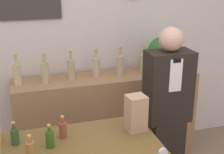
{
  "coord_description": "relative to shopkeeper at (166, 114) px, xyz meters",
  "views": [
    {
      "loc": [
        -0.65,
        -1.32,
        2.1
      ],
      "look_at": [
        0.08,
        1.09,
        1.21
      ],
      "focal_mm": 50.0,
      "sensor_mm": 36.0,
      "label": 1
    }
  ],
  "objects": [
    {
      "name": "potted_plant",
      "position": [
        0.25,
        0.67,
        0.4
      ],
      "size": [
        0.32,
        0.32,
        0.38
      ],
      "color": "#B27047",
      "rests_on": "back_shelf"
    },
    {
      "name": "shelf_bottle_3",
      "position": [
        -0.5,
        0.67,
        0.31
      ],
      "size": [
        0.08,
        0.08,
        0.31
      ],
      "color": "tan",
      "rests_on": "back_shelf"
    },
    {
      "name": "shelf_bottle_0",
      "position": [
        -1.3,
        0.66,
        0.31
      ],
      "size": [
        0.08,
        0.08,
        0.31
      ],
      "color": "tan",
      "rests_on": "back_shelf"
    },
    {
      "name": "shelf_bottle_5",
      "position": [
        0.03,
        0.66,
        0.31
      ],
      "size": [
        0.08,
        0.08,
        0.31
      ],
      "color": "tan",
      "rests_on": "back_shelf"
    },
    {
      "name": "back_shelf",
      "position": [
        -0.39,
        0.66,
        -0.31
      ],
      "size": [
        1.99,
        0.45,
        1.0
      ],
      "color": "#9E754C",
      "rests_on": "ground_plane"
    },
    {
      "name": "counter_bottle_3",
      "position": [
        -1.25,
        -0.62,
        0.21
      ],
      "size": [
        0.06,
        0.06,
        0.17
      ],
      "color": "olive",
      "rests_on": "display_counter"
    },
    {
      "name": "shelf_bottle_2",
      "position": [
        -0.77,
        0.67,
        0.31
      ],
      "size": [
        0.08,
        0.08,
        0.31
      ],
      "color": "tan",
      "rests_on": "back_shelf"
    },
    {
      "name": "shopkeeper",
      "position": [
        0.0,
        0.0,
        0.0
      ],
      "size": [
        0.41,
        0.26,
        1.63
      ],
      "color": "black",
      "rests_on": "ground_plane"
    },
    {
      "name": "paper_bag",
      "position": [
        -0.49,
        -0.46,
        0.29
      ],
      "size": [
        0.15,
        0.14,
        0.27
      ],
      "color": "tan",
      "rests_on": "display_counter"
    },
    {
      "name": "counter_bottle_2",
      "position": [
        -1.34,
        -0.41,
        0.21
      ],
      "size": [
        0.06,
        0.06,
        0.17
      ],
      "color": "#304D28",
      "rests_on": "display_counter"
    },
    {
      "name": "counter_bottle_4",
      "position": [
        -1.12,
        -0.52,
        0.21
      ],
      "size": [
        0.06,
        0.06,
        0.17
      ],
      "color": "#2C5A1A",
      "rests_on": "display_counter"
    },
    {
      "name": "shelf_bottle_1",
      "position": [
        -1.04,
        0.65,
        0.31
      ],
      "size": [
        0.08,
        0.08,
        0.31
      ],
      "color": "tan",
      "rests_on": "back_shelf"
    },
    {
      "name": "shelf_bottle_4",
      "position": [
        -0.24,
        0.68,
        0.31
      ],
      "size": [
        0.08,
        0.08,
        0.31
      ],
      "color": "tan",
      "rests_on": "back_shelf"
    },
    {
      "name": "counter_bottle_5",
      "position": [
        -1.02,
        -0.42,
        0.21
      ],
      "size": [
        0.06,
        0.06,
        0.17
      ],
      "color": "brown",
      "rests_on": "display_counter"
    },
    {
      "name": "back_wall",
      "position": [
        -0.6,
        0.95,
        0.54
      ],
      "size": [
        5.2,
        0.09,
        2.7
      ],
      "color": "silver",
      "rests_on": "ground_plane"
    }
  ]
}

